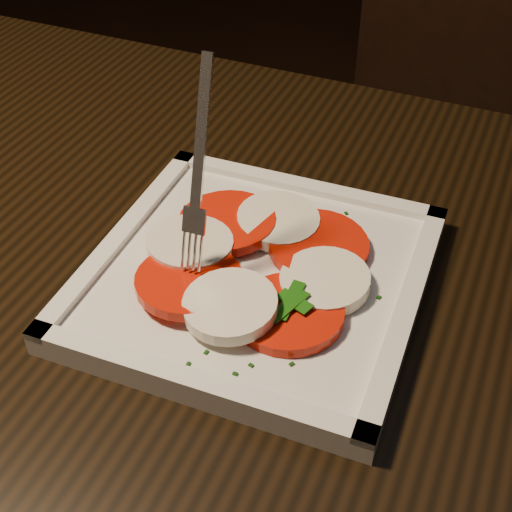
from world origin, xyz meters
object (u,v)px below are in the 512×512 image
at_px(chair, 454,106).
at_px(fork, 203,162).
at_px(table, 299,444).
at_px(plate, 256,278).

height_order(chair, fork, same).
bearing_deg(chair, table, -83.56).
distance_m(chair, fork, 0.82).
bearing_deg(chair, plate, -88.10).
relative_size(chair, plate, 3.80).
bearing_deg(fork, chair, 81.10).
distance_m(chair, plate, 0.78).
relative_size(table, chair, 1.37).
xyz_separation_m(table, chair, (0.06, 0.80, -0.12)).
height_order(table, fork, fork).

